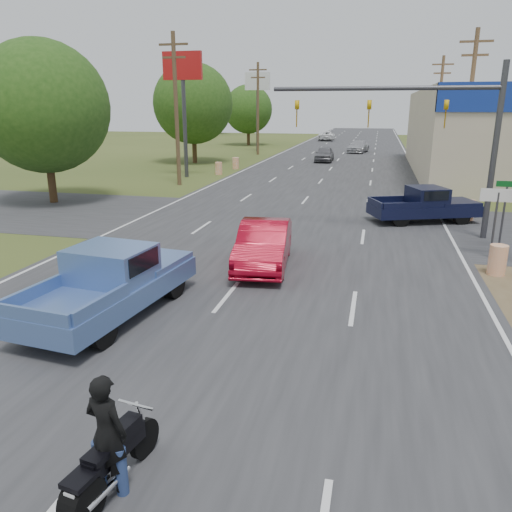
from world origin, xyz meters
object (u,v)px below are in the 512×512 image
(blue_pickup, at_px, (113,280))
(distant_car_white, at_px, (327,136))
(red_convertible, at_px, (264,245))
(rider, at_px, (107,438))
(distant_car_grey, at_px, (324,154))
(distant_car_silver, at_px, (358,146))
(motorcycle, at_px, (108,466))
(navy_pickup, at_px, (427,204))

(blue_pickup, relative_size, distant_car_white, 1.08)
(red_convertible, distance_m, rider, 10.73)
(red_convertible, bearing_deg, distant_car_white, 87.74)
(rider, relative_size, distant_car_white, 0.33)
(rider, bearing_deg, red_convertible, -79.41)
(distant_car_grey, relative_size, distant_car_silver, 0.87)
(distant_car_silver, bearing_deg, blue_pickup, -85.81)
(motorcycle, relative_size, navy_pickup, 0.38)
(blue_pickup, xyz_separation_m, distant_car_silver, (4.17, 51.20, -0.21))
(distant_car_grey, bearing_deg, distant_car_white, 94.37)
(motorcycle, height_order, distant_car_white, distant_car_white)
(blue_pickup, relative_size, distant_car_grey, 1.33)
(motorcycle, height_order, distant_car_grey, distant_car_grey)
(navy_pickup, bearing_deg, rider, -38.54)
(blue_pickup, distance_m, navy_pickup, 16.19)
(blue_pickup, bearing_deg, rider, -55.46)
(blue_pickup, height_order, navy_pickup, blue_pickup)
(distant_car_grey, height_order, distant_car_white, distant_car_white)
(blue_pickup, distance_m, distant_car_silver, 51.37)
(distant_car_grey, xyz_separation_m, distant_car_silver, (2.85, 11.40, -0.02))
(blue_pickup, bearing_deg, red_convertible, 65.30)
(distant_car_grey, xyz_separation_m, distant_car_white, (-3.09, 32.84, 0.00))
(rider, height_order, blue_pickup, blue_pickup)
(navy_pickup, bearing_deg, distant_car_white, 168.38)
(distant_car_grey, bearing_deg, navy_pickup, -74.86)
(distant_car_silver, bearing_deg, navy_pickup, -73.96)
(blue_pickup, distance_m, distant_car_grey, 39.82)
(distant_car_white, bearing_deg, motorcycle, 91.68)
(navy_pickup, bearing_deg, distant_car_grey, 174.27)
(rider, bearing_deg, distant_car_white, -76.84)
(motorcycle, xyz_separation_m, rider, (0.01, 0.04, 0.42))
(blue_pickup, bearing_deg, distant_car_silver, 91.77)
(navy_pickup, distance_m, distant_car_silver, 37.99)
(rider, xyz_separation_m, distant_car_grey, (-1.81, 45.65, -0.14))
(red_convertible, distance_m, motorcycle, 10.78)
(motorcycle, distance_m, navy_pickup, 20.26)
(red_convertible, xyz_separation_m, motorcycle, (0.18, -10.77, -0.31))
(distant_car_silver, bearing_deg, rider, -82.20)
(navy_pickup, relative_size, distant_car_silver, 1.08)
(distant_car_silver, distance_m, distant_car_white, 22.25)
(blue_pickup, relative_size, distant_car_silver, 1.16)
(rider, relative_size, distant_car_grey, 0.40)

